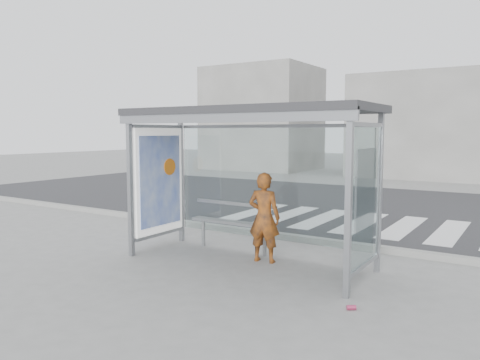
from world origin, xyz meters
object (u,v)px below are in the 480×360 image
person (264,217)px  soda_can (351,308)px  bus_shelter (230,146)px  bench (233,222)px

person → soda_can: bearing=138.6°
bus_shelter → soda_can: bus_shelter is taller
bus_shelter → bench: bus_shelter is taller
bus_shelter → bench: size_ratio=2.41×
person → bench: person is taller
bus_shelter → person: 1.35m
bus_shelter → soda_can: (2.57, -1.14, -1.95)m
person → soda_can: size_ratio=13.49×
bus_shelter → bench: (-0.29, 0.52, -1.44)m
person → bus_shelter: bearing=10.0°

